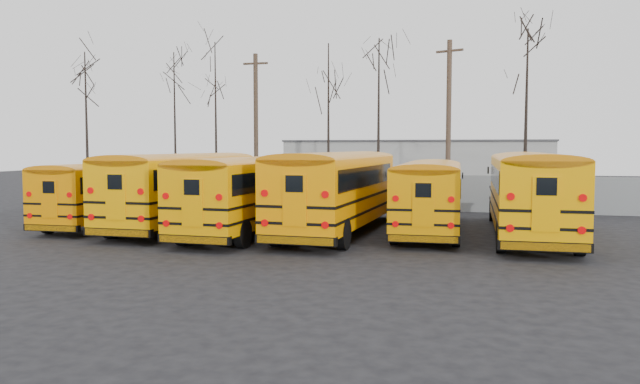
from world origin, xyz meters
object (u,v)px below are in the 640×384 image
(bus_d, at_px, (338,185))
(bus_a, at_px, (115,188))
(utility_pole_right, at_px, (449,120))
(bus_b, at_px, (185,184))
(bus_c, at_px, (252,188))
(bus_f, at_px, (531,187))
(utility_pole_left, at_px, (256,125))
(bus_e, at_px, (430,190))

(bus_d, bearing_deg, bus_a, -179.47)
(utility_pole_right, bearing_deg, bus_b, -101.16)
(bus_a, height_order, bus_b, bus_b)
(bus_a, height_order, bus_c, bus_c)
(bus_d, bearing_deg, bus_f, 7.71)
(bus_a, relative_size, bus_f, 0.86)
(bus_c, height_order, bus_f, bus_f)
(bus_a, xyz_separation_m, utility_pole_left, (1.15, 15.54, 3.39))
(bus_a, xyz_separation_m, utility_pole_right, (14.16, 15.40, 3.58))
(bus_c, distance_m, bus_d, 3.53)
(bus_f, xyz_separation_m, utility_pole_left, (-16.87, 15.28, 3.10))
(bus_b, relative_size, bus_c, 1.03)
(bus_e, relative_size, utility_pole_left, 1.10)
(bus_b, bearing_deg, bus_d, -0.42)
(bus_b, distance_m, bus_d, 6.90)
(bus_d, xyz_separation_m, utility_pole_right, (3.64, 15.79, 3.28))
(bus_a, distance_m, bus_b, 3.64)
(bus_e, relative_size, bus_f, 0.90)
(bus_a, distance_m, utility_pole_left, 15.95)
(bus_c, bearing_deg, bus_b, 166.42)
(bus_c, height_order, bus_d, bus_d)
(bus_d, relative_size, utility_pole_left, 1.24)
(bus_c, relative_size, bus_d, 0.94)
(bus_a, relative_size, bus_b, 0.87)
(bus_c, relative_size, bus_e, 1.06)
(bus_b, distance_m, bus_c, 3.60)
(bus_a, height_order, utility_pole_left, utility_pole_left)
(bus_c, xyz_separation_m, utility_pole_left, (-5.93, 16.74, 3.21))
(bus_d, bearing_deg, utility_pole_left, 123.12)
(bus_f, height_order, utility_pole_left, utility_pole_left)
(bus_c, xyz_separation_m, utility_pole_right, (7.07, 16.59, 3.40))
(bus_a, height_order, bus_e, bus_e)
(bus_b, bearing_deg, utility_pole_left, 100.03)
(bus_a, bearing_deg, utility_pole_left, 84.67)
(bus_b, relative_size, utility_pole_right, 1.16)
(bus_f, xyz_separation_m, utility_pole_right, (-3.86, 15.13, 3.29))
(bus_c, bearing_deg, bus_f, 9.89)
(utility_pole_right, bearing_deg, bus_d, -80.12)
(bus_a, distance_m, utility_pole_right, 21.22)
(bus_e, xyz_separation_m, bus_f, (3.90, -0.49, 0.21))
(utility_pole_left, distance_m, utility_pole_right, 13.01)
(bus_d, relative_size, bus_f, 1.01)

